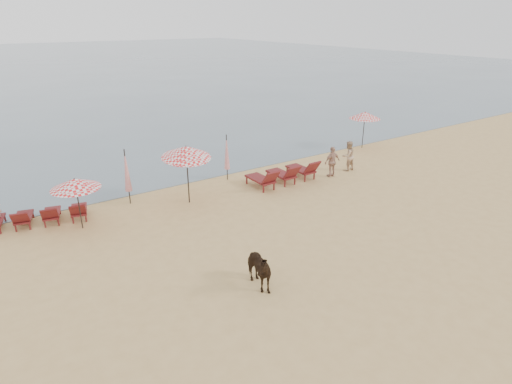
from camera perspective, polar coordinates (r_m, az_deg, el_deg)
ground at (r=13.91m, az=11.75°, el=-10.73°), size 120.00×120.00×0.00m
sea at (r=88.67m, az=-29.12°, el=14.74°), size 160.00×140.00×0.06m
lounger_cluster_left at (r=18.52m, az=-27.17°, el=-2.80°), size 3.84×2.31×0.57m
lounger_cluster_right at (r=20.67m, az=3.79°, el=2.48°), size 3.24×1.94×0.71m
umbrella_open_left_a at (r=16.99m, az=-22.97°, el=1.05°), size 1.79×1.79×2.03m
umbrella_open_left_b at (r=18.06m, az=-9.29°, el=5.31°), size 2.08×2.12×2.65m
umbrella_open_right at (r=26.89m, az=14.33°, el=9.89°), size 1.84×1.84×2.25m
umbrella_closed_left at (r=18.78m, az=-16.88°, el=2.75°), size 0.30×0.30×2.44m
umbrella_closed_right at (r=20.86m, az=-3.92°, el=5.31°), size 0.28×0.28×2.29m
cow at (r=12.74m, az=0.03°, el=-10.19°), size 0.79×1.54×1.26m
beachgoer_right_a at (r=22.82m, az=12.17°, el=4.73°), size 0.77×0.60×1.57m
beachgoer_right_b at (r=21.75m, az=10.13°, el=3.99°), size 0.93×0.41×1.56m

